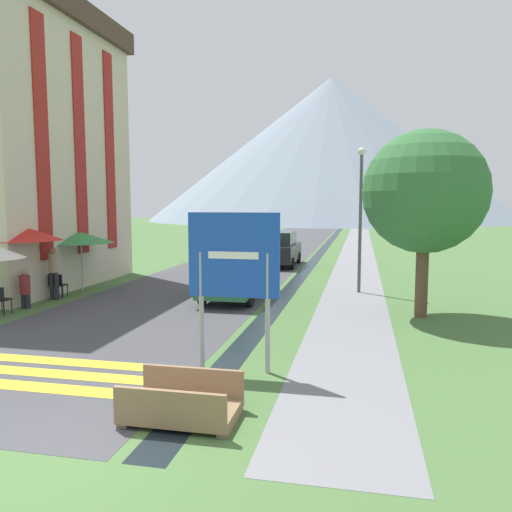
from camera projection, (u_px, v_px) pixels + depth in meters
ground_plane at (285, 267)px, 25.99m from camera, size 160.00×160.00×0.00m
road at (272, 249)px, 36.24m from camera, size 6.40×60.00×0.01m
footpath at (357, 250)px, 34.98m from camera, size 2.20×60.00×0.01m
drainage_channel at (323, 250)px, 35.48m from camera, size 0.60×60.00×0.00m
crosswalk_marking at (29, 372)px, 9.80m from camera, size 5.44×1.84×0.01m
mountain_distant at (330, 150)px, 98.16m from camera, size 70.80×70.80×27.60m
hotel_building at (19, 136)px, 19.52m from camera, size 5.73×8.95×10.96m
road_sign at (234, 269)px, 9.68m from camera, size 1.82×0.11×3.13m
footbridge at (182, 405)px, 7.64m from camera, size 1.70×1.10×0.65m
parked_car_near at (236, 273)px, 17.26m from camera, size 1.77×4.33×1.82m
parked_car_far at (280, 249)px, 26.27m from camera, size 1.82×4.33×1.82m
cafe_chair_far_right at (59, 283)px, 17.39m from camera, size 0.40×0.40×0.85m
cafe_chair_near_left at (0, 298)px, 14.74m from camera, size 0.40×0.40×0.85m
cafe_chair_far_left at (54, 283)px, 17.40m from camera, size 0.40×0.40×0.85m
cafe_umbrella_middle_red at (27, 234)px, 16.29m from camera, size 2.20×2.20×2.51m
cafe_umbrella_rear_green at (81, 238)px, 18.90m from camera, size 2.42×2.42×2.21m
person_seated_near at (25, 287)px, 15.66m from camera, size 0.32×0.32×1.26m
person_standing_terrace at (54, 269)px, 17.02m from camera, size 0.32×0.32×1.82m
streetlamp at (361, 208)px, 18.23m from camera, size 0.28×0.28×5.30m
tree_by_path at (425, 192)px, 14.22m from camera, size 3.53×3.53×5.39m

